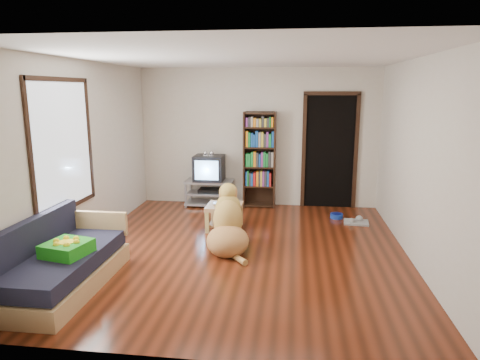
# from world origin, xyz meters

# --- Properties ---
(ground) EXTENTS (5.00, 5.00, 0.00)m
(ground) POSITION_xyz_m (0.00, 0.00, 0.00)
(ground) COLOR #5E2210
(ground) RESTS_ON ground
(ceiling) EXTENTS (5.00, 5.00, 0.00)m
(ceiling) POSITION_xyz_m (0.00, 0.00, 2.60)
(ceiling) COLOR white
(ceiling) RESTS_ON ground
(wall_back) EXTENTS (4.50, 0.00, 4.50)m
(wall_back) POSITION_xyz_m (0.00, 2.50, 1.30)
(wall_back) COLOR beige
(wall_back) RESTS_ON ground
(wall_front) EXTENTS (4.50, 0.00, 4.50)m
(wall_front) POSITION_xyz_m (0.00, -2.50, 1.30)
(wall_front) COLOR beige
(wall_front) RESTS_ON ground
(wall_left) EXTENTS (0.00, 5.00, 5.00)m
(wall_left) POSITION_xyz_m (-2.25, 0.00, 1.30)
(wall_left) COLOR beige
(wall_left) RESTS_ON ground
(wall_right) EXTENTS (0.00, 5.00, 5.00)m
(wall_right) POSITION_xyz_m (2.25, 0.00, 1.30)
(wall_right) COLOR beige
(wall_right) RESTS_ON ground
(green_cushion) EXTENTS (0.52, 0.52, 0.14)m
(green_cushion) POSITION_xyz_m (-1.75, -1.44, 0.49)
(green_cushion) COLOR green
(green_cushion) RESTS_ON sofa
(laptop) EXTENTS (0.37, 0.26, 0.03)m
(laptop) POSITION_xyz_m (-0.39, 0.88, 0.41)
(laptop) COLOR silver
(laptop) RESTS_ON coffee_table
(dog_bowl) EXTENTS (0.22, 0.22, 0.08)m
(dog_bowl) POSITION_xyz_m (1.45, 1.72, 0.04)
(dog_bowl) COLOR navy
(dog_bowl) RESTS_ON ground
(grey_rag) EXTENTS (0.43, 0.36, 0.03)m
(grey_rag) POSITION_xyz_m (1.75, 1.47, 0.01)
(grey_rag) COLOR #969696
(grey_rag) RESTS_ON ground
(window) EXTENTS (0.03, 1.46, 1.70)m
(window) POSITION_xyz_m (-2.23, -0.50, 1.50)
(window) COLOR white
(window) RESTS_ON wall_left
(doorway) EXTENTS (1.03, 0.05, 2.19)m
(doorway) POSITION_xyz_m (1.35, 2.48, 1.12)
(doorway) COLOR black
(doorway) RESTS_ON wall_back
(tv_stand) EXTENTS (0.90, 0.45, 0.50)m
(tv_stand) POSITION_xyz_m (-0.90, 2.25, 0.27)
(tv_stand) COLOR #99999E
(tv_stand) RESTS_ON ground
(crt_tv) EXTENTS (0.55, 0.52, 0.58)m
(crt_tv) POSITION_xyz_m (-0.90, 2.27, 0.74)
(crt_tv) COLOR black
(crt_tv) RESTS_ON tv_stand
(bookshelf) EXTENTS (0.60, 0.30, 1.80)m
(bookshelf) POSITION_xyz_m (0.05, 2.34, 1.00)
(bookshelf) COLOR black
(bookshelf) RESTS_ON ground
(sofa) EXTENTS (0.80, 1.80, 0.80)m
(sofa) POSITION_xyz_m (-1.87, -1.38, 0.26)
(sofa) COLOR tan
(sofa) RESTS_ON ground
(coffee_table) EXTENTS (0.55, 0.55, 0.40)m
(coffee_table) POSITION_xyz_m (-0.39, 0.91, 0.28)
(coffee_table) COLOR tan
(coffee_table) RESTS_ON ground
(dog) EXTENTS (0.66, 1.09, 0.93)m
(dog) POSITION_xyz_m (-0.19, 0.02, 0.34)
(dog) COLOR #C1854A
(dog) RESTS_ON ground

